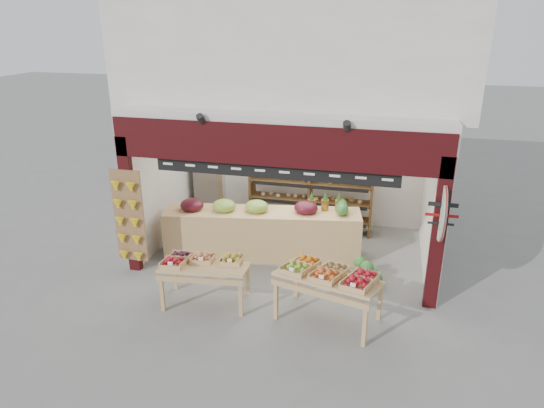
{
  "coord_description": "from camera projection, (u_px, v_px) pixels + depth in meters",
  "views": [
    {
      "loc": [
        1.84,
        -8.58,
        4.61
      ],
      "look_at": [
        -0.22,
        -0.2,
        1.27
      ],
      "focal_mm": 32.0,
      "sensor_mm": 36.0,
      "label": 1
    }
  ],
  "objects": [
    {
      "name": "watermelon_pile",
      "position": [
        364.0,
        276.0,
        8.89
      ],
      "size": [
        0.66,
        0.62,
        0.47
      ],
      "color": "#1A5020",
      "rests_on": "ground"
    },
    {
      "name": "cardboard_stack",
      "position": [
        237.0,
        234.0,
        10.41
      ],
      "size": [
        1.05,
        0.89,
        0.67
      ],
      "color": "beige",
      "rests_on": "ground"
    },
    {
      "name": "back_shelving",
      "position": [
        311.0,
        184.0,
        10.89
      ],
      "size": [
        2.79,
        0.46,
        1.74
      ],
      "color": "brown",
      "rests_on": "ground"
    },
    {
      "name": "gift_sign",
      "position": [
        442.0,
        213.0,
        7.56
      ],
      "size": [
        0.04,
        0.93,
        0.92
      ],
      "color": "#B0DEC7",
      "rests_on": "ground"
    },
    {
      "name": "mid_counter",
      "position": [
        261.0,
        232.0,
        9.84
      ],
      "size": [
        4.0,
        1.43,
        1.21
      ],
      "color": "tan",
      "rests_on": "ground"
    },
    {
      "name": "banana_board",
      "position": [
        128.0,
        219.0,
        8.99
      ],
      "size": [
        0.6,
        0.15,
        1.8
      ],
      "color": "olive",
      "rests_on": "ground"
    },
    {
      "name": "shop_structure",
      "position": [
        304.0,
        53.0,
        9.89
      ],
      "size": [
        6.36,
        5.12,
        5.4
      ],
      "color": "silver",
      "rests_on": "ground"
    },
    {
      "name": "display_table_left",
      "position": [
        200.0,
        264.0,
        8.2
      ],
      "size": [
        1.53,
        0.97,
        0.94
      ],
      "color": "tan",
      "rests_on": "ground"
    },
    {
      "name": "refrigerator",
      "position": [
        211.0,
        183.0,
        11.74
      ],
      "size": [
        0.79,
        0.79,
        1.7
      ],
      "primitive_type": "cube",
      "rotation": [
        0.0,
        0.0,
        0.22
      ],
      "color": "#B9BBC0",
      "rests_on": "ground"
    },
    {
      "name": "display_table_right",
      "position": [
        329.0,
        276.0,
        7.63
      ],
      "size": [
        1.77,
        1.26,
        1.02
      ],
      "color": "tan",
      "rests_on": "ground"
    },
    {
      "name": "ground",
      "position": [
        285.0,
        260.0,
        9.84
      ],
      "size": [
        60.0,
        60.0,
        0.0
      ],
      "primitive_type": "plane",
      "color": "slate",
      "rests_on": "ground"
    }
  ]
}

